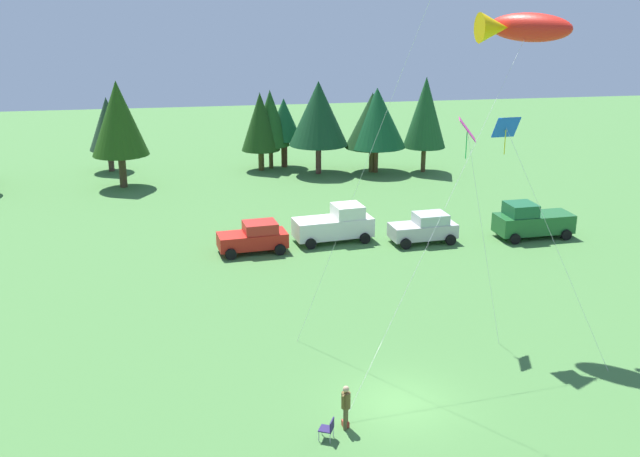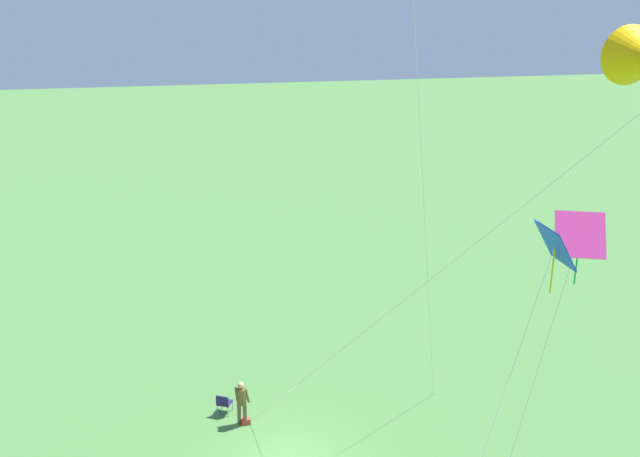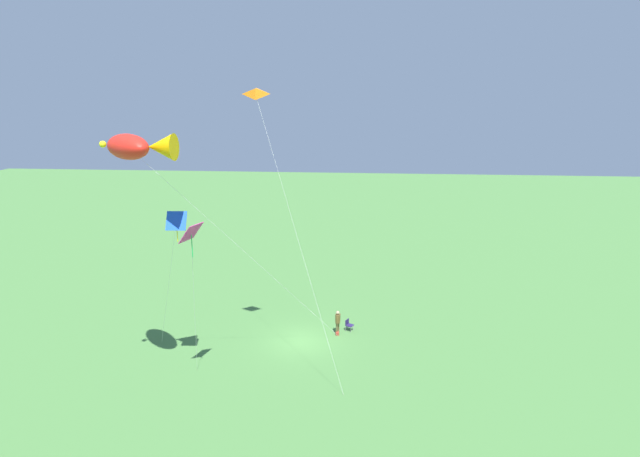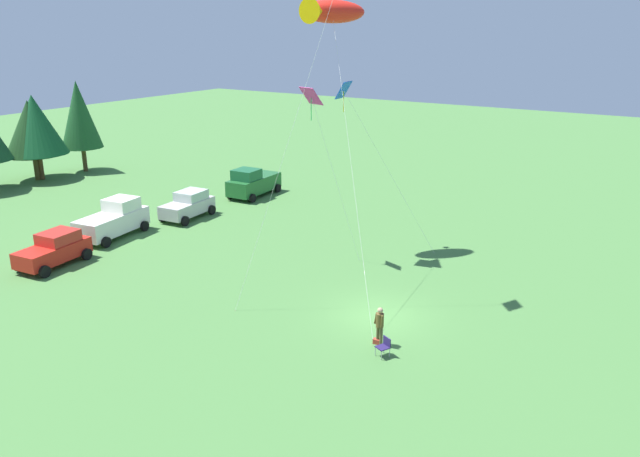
{
  "view_description": "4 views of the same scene",
  "coord_description": "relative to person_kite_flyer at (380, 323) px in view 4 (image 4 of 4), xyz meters",
  "views": [
    {
      "loc": [
        -7.49,
        -24.86,
        15.45
      ],
      "look_at": [
        -2.92,
        1.44,
        6.9
      ],
      "focal_mm": 42.0,
      "sensor_mm": 36.0,
      "label": 1
    },
    {
      "loc": [
        20.71,
        -2.37,
        15.9
      ],
      "look_at": [
        -3.42,
        1.68,
        7.0
      ],
      "focal_mm": 42.0,
      "sensor_mm": 36.0,
      "label": 2
    },
    {
      "loc": [
        -4.08,
        30.88,
        16.15
      ],
      "look_at": [
        -1.21,
        -1.1,
        7.74
      ],
      "focal_mm": 28.0,
      "sensor_mm": 36.0,
      "label": 3
    },
    {
      "loc": [
        -24.1,
        -12.04,
        13.16
      ],
      "look_at": [
        -2.76,
        1.5,
        4.87
      ],
      "focal_mm": 35.0,
      "sensor_mm": 36.0,
      "label": 4
    }
  ],
  "objects": [
    {
      "name": "ground_plane",
      "position": [
        2.44,
        1.33,
        -1.02
      ],
      "size": [
        160.0,
        160.0,
        0.0
      ],
      "primitive_type": "plane",
      "color": "#45773A"
    },
    {
      "name": "person_kite_flyer",
      "position": [
        0.0,
        0.0,
        0.0
      ],
      "size": [
        0.45,
        0.56,
        1.74
      ],
      "rotation": [
        0.0,
        0.0,
        2.73
      ],
      "color": "brown",
      "rests_on": "ground"
    },
    {
      "name": "folding_chair",
      "position": [
        -0.75,
        -0.62,
        -0.53
      ],
      "size": [
        0.64,
        0.64,
        0.82
      ],
      "rotation": [
        0.0,
        0.0,
        2.69
      ],
      "color": "#271D50",
      "rests_on": "ground"
    },
    {
      "name": "backpack_on_grass",
      "position": [
        0.02,
        0.12,
        -0.91
      ],
      "size": [
        0.26,
        0.35,
        0.22
      ],
      "primitive_type": "cube",
      "rotation": [
        0.0,
        0.0,
        1.7
      ],
      "color": "#A83729",
      "rests_on": "ground"
    },
    {
      "name": "car_red_sedan",
      "position": [
        -1.58,
        20.02,
        -0.07
      ],
      "size": [
        4.37,
        2.59,
        1.89
      ],
      "rotation": [
        0.0,
        0.0,
        0.11
      ],
      "color": "red",
      "rests_on": "ground"
    },
    {
      "name": "truck_white_pickup",
      "position": [
        3.75,
        21.29,
        0.08
      ],
      "size": [
        5.22,
        2.95,
        2.34
      ],
      "rotation": [
        0.0,
        0.0,
        0.13
      ],
      "color": "silver",
      "rests_on": "ground"
    },
    {
      "name": "car_silver_compact",
      "position": [
        9.3,
        20.05,
        -0.07
      ],
      "size": [
        4.34,
        2.51,
        1.89
      ],
      "rotation": [
        0.0,
        0.0,
        0.09
      ],
      "color": "beige",
      "rests_on": "ground"
    },
    {
      "name": "truck_green_flatbed",
      "position": [
        16.45,
        19.85,
        0.08
      ],
      "size": [
        5.1,
        2.63,
        2.34
      ],
      "rotation": [
        0.0,
        0.0,
        3.2
      ],
      "color": "#205F2B",
      "rests_on": "ground"
    },
    {
      "name": "kite_large_fish",
      "position": [
        9.53,
        8.53,
        12.83
      ],
      "size": [
        11.9,
        10.12,
        14.52
      ],
      "color": "red",
      "rests_on": "ground"
    },
    {
      "name": "kite_diamond_rainbow",
      "position": [
        7.2,
        8.12,
        8.26
      ],
      "size": [
        1.73,
        3.29,
        9.94
      ],
      "color": "#D5348E",
      "rests_on": "ground"
    },
    {
      "name": "kite_diamond_blue",
      "position": [
        8.52,
        6.75,
        8.48
      ],
      "size": [
        4.03,
        4.82,
        10.21
      ],
      "color": "blue",
      "rests_on": "ground"
    }
  ]
}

